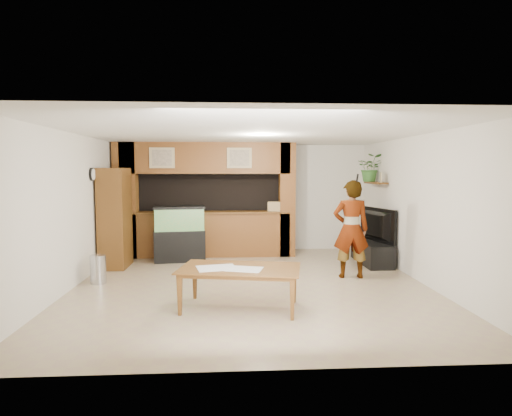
{
  "coord_description": "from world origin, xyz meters",
  "views": [
    {
      "loc": [
        -0.35,
        -7.3,
        1.97
      ],
      "look_at": [
        0.12,
        0.6,
        1.28
      ],
      "focal_mm": 30.0,
      "sensor_mm": 36.0,
      "label": 1
    }
  ],
  "objects": [
    {
      "name": "partition",
      "position": [
        -0.95,
        2.64,
        1.31
      ],
      "size": [
        4.2,
        0.99,
        2.6
      ],
      "color": "brown",
      "rests_on": "floor"
    },
    {
      "name": "trash_can",
      "position": [
        -2.67,
        0.2,
        0.25
      ],
      "size": [
        0.27,
        0.27,
        0.5
      ],
      "primitive_type": "cylinder",
      "color": "#B2B2B7",
      "rests_on": "floor"
    },
    {
      "name": "newspaper_b",
      "position": [
        -0.55,
        -1.35,
        0.6
      ],
      "size": [
        0.62,
        0.5,
        0.01
      ],
      "primitive_type": "cube",
      "rotation": [
        0.0,
        0.0,
        0.22
      ],
      "color": "silver",
      "rests_on": "dining_table"
    },
    {
      "name": "wall_left",
      "position": [
        -3.0,
        0.0,
        1.3
      ],
      "size": [
        0.0,
        6.5,
        6.5
      ],
      "primitive_type": "plane",
      "rotation": [
        1.57,
        0.0,
        1.57
      ],
      "color": "silver",
      "rests_on": "floor"
    },
    {
      "name": "potted_plant",
      "position": [
        2.82,
        2.23,
        2.03
      ],
      "size": [
        0.69,
        0.64,
        0.62
      ],
      "primitive_type": "imported",
      "rotation": [
        0.0,
        0.0,
        -0.33
      ],
      "color": "#316528",
      "rests_on": "wall_shelf"
    },
    {
      "name": "person",
      "position": [
        1.86,
        0.35,
        0.9
      ],
      "size": [
        0.69,
        0.48,
        1.8
      ],
      "primitive_type": "imported",
      "rotation": [
        0.0,
        0.0,
        3.07
      ],
      "color": "#8E704E",
      "rests_on": "floor"
    },
    {
      "name": "wall_shelf",
      "position": [
        2.85,
        1.95,
        1.7
      ],
      "size": [
        0.25,
        0.9,
        0.04
      ],
      "primitive_type": "cube",
      "color": "brown",
      "rests_on": "wall_right"
    },
    {
      "name": "television",
      "position": [
        2.65,
        1.51,
        0.82
      ],
      "size": [
        0.47,
        1.25,
        0.72
      ],
      "primitive_type": "imported",
      "rotation": [
        0.0,
        0.0,
        1.82
      ],
      "color": "black",
      "rests_on": "tv_stand"
    },
    {
      "name": "ceiling",
      "position": [
        0.0,
        0.0,
        2.6
      ],
      "size": [
        6.5,
        6.5,
        0.0
      ],
      "primitive_type": "plane",
      "color": "white",
      "rests_on": "wall_back"
    },
    {
      "name": "dining_table",
      "position": [
        -0.23,
        -1.37,
        0.3
      ],
      "size": [
        1.84,
        1.24,
        0.6
      ],
      "primitive_type": "imported",
      "rotation": [
        0.0,
        0.0,
        -0.18
      ],
      "color": "brown",
      "rests_on": "floor"
    },
    {
      "name": "aquarium",
      "position": [
        -1.46,
        1.95,
        0.59
      ],
      "size": [
        1.09,
        0.41,
        1.2
      ],
      "rotation": [
        0.0,
        0.0,
        0.13
      ],
      "color": "black",
      "rests_on": "floor"
    },
    {
      "name": "counter_box",
      "position": [
        0.68,
        2.45,
        1.15
      ],
      "size": [
        0.36,
        0.28,
        0.22
      ],
      "primitive_type": "cube",
      "rotation": [
        0.0,
        0.0,
        -0.22
      ],
      "color": "#A58759",
      "rests_on": "partition"
    },
    {
      "name": "photo_frame",
      "position": [
        2.85,
        1.63,
        1.83
      ],
      "size": [
        0.07,
        0.16,
        0.21
      ],
      "primitive_type": "cube",
      "rotation": [
        0.0,
        0.0,
        -0.22
      ],
      "color": "tan",
      "rests_on": "wall_shelf"
    },
    {
      "name": "wall_back",
      "position": [
        0.0,
        3.25,
        1.3
      ],
      "size": [
        6.0,
        0.0,
        6.0
      ],
      "primitive_type": "plane",
      "rotation": [
        1.57,
        0.0,
        0.0
      ],
      "color": "silver",
      "rests_on": "floor"
    },
    {
      "name": "microphone",
      "position": [
        1.91,
        0.19,
        1.84
      ],
      "size": [
        0.03,
        0.09,
        0.15
      ],
      "primitive_type": "cylinder",
      "rotation": [
        0.44,
        0.0,
        0.0
      ],
      "color": "black",
      "rests_on": "person"
    },
    {
      "name": "floor",
      "position": [
        0.0,
        0.0,
        0.0
      ],
      "size": [
        6.5,
        6.5,
        0.0
      ],
      "primitive_type": "plane",
      "color": "gray",
      "rests_on": "ground"
    },
    {
      "name": "tv_stand",
      "position": [
        2.65,
        1.51,
        0.23
      ],
      "size": [
        0.51,
        1.39,
        0.46
      ],
      "primitive_type": "cube",
      "color": "black",
      "rests_on": "floor"
    },
    {
      "name": "newspaper_a",
      "position": [
        -0.16,
        -1.44,
        0.6
      ],
      "size": [
        0.56,
        0.47,
        0.01
      ],
      "primitive_type": "cube",
      "rotation": [
        0.0,
        0.0,
        -0.27
      ],
      "color": "silver",
      "rests_on": "dining_table"
    },
    {
      "name": "pantry_cabinet",
      "position": [
        -2.7,
        1.49,
        1.01
      ],
      "size": [
        0.51,
        0.83,
        2.02
      ],
      "primitive_type": "cube",
      "color": "brown",
      "rests_on": "floor"
    },
    {
      "name": "wall_right",
      "position": [
        3.0,
        0.0,
        1.3
      ],
      "size": [
        0.0,
        6.5,
        6.5
      ],
      "primitive_type": "plane",
      "rotation": [
        1.57,
        0.0,
        -1.57
      ],
      "color": "silver",
      "rests_on": "floor"
    },
    {
      "name": "wall_clock",
      "position": [
        -2.97,
        1.0,
        1.9
      ],
      "size": [
        0.05,
        0.25,
        0.25
      ],
      "color": "black",
      "rests_on": "wall_left"
    }
  ]
}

